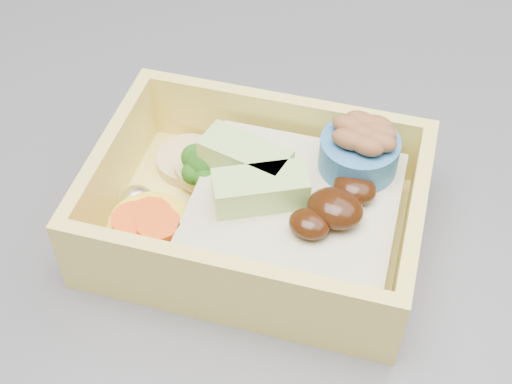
% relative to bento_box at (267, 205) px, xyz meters
% --- Properties ---
extents(bento_box, '(0.20, 0.16, 0.06)m').
position_rel_bento_box_xyz_m(bento_box, '(0.00, 0.00, 0.00)').
color(bento_box, '#F8E066').
rests_on(bento_box, island).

